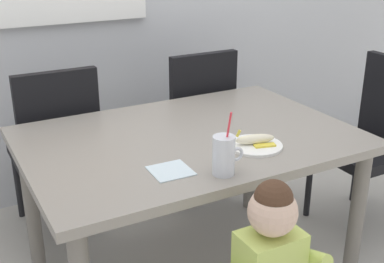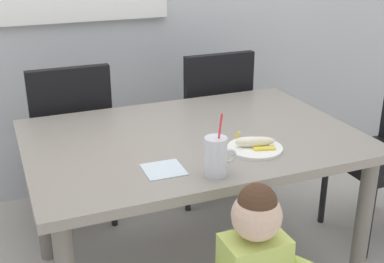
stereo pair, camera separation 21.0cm
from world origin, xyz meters
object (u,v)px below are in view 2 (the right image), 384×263
object	(u,v)px
milk_cup	(216,159)
peeled_banana	(256,142)
dining_chair_left	(71,137)
paper_napkin	(164,170)
snack_plate	(255,148)
dining_table	(192,154)
dining_chair_right	(210,118)

from	to	relation	value
milk_cup	peeled_banana	bearing A→B (deg)	31.61
dining_chair_left	paper_napkin	world-z (taller)	dining_chair_left
milk_cup	snack_plate	world-z (taller)	milk_cup
dining_table	dining_chair_left	world-z (taller)	dining_chair_left
dining_chair_right	dining_table	bearing A→B (deg)	59.83
dining_chair_right	snack_plate	xyz separation A→B (m)	(-0.23, -0.95, 0.21)
peeled_banana	paper_napkin	size ratio (longest dim) A/B	1.17
dining_chair_right	paper_napkin	distance (m)	1.20
dining_chair_left	peeled_banana	distance (m)	1.16
dining_table	dining_chair_right	world-z (taller)	dining_chair_right
dining_table	paper_napkin	world-z (taller)	paper_napkin
dining_chair_right	paper_napkin	world-z (taller)	dining_chair_right
dining_table	peeled_banana	bearing A→B (deg)	-53.07
peeled_banana	paper_napkin	bearing A→B (deg)	-174.05
peeled_banana	dining_table	bearing A→B (deg)	126.93
dining_chair_left	peeled_banana	size ratio (longest dim) A/B	5.47
dining_chair_left	snack_plate	world-z (taller)	dining_chair_left
milk_cup	paper_napkin	bearing A→B (deg)	145.34
snack_plate	peeled_banana	size ratio (longest dim) A/B	1.31
snack_plate	paper_napkin	xyz separation A→B (m)	(-0.41, -0.04, -0.00)
dining_chair_left	dining_chair_right	world-z (taller)	same
peeled_banana	paper_napkin	distance (m)	0.42
milk_cup	peeled_banana	xyz separation A→B (m)	(0.26, 0.16, -0.04)
dining_chair_left	peeled_banana	xyz separation A→B (m)	(0.62, -0.95, 0.24)
dining_chair_left	peeled_banana	bearing A→B (deg)	123.08
dining_chair_left	dining_chair_right	size ratio (longest dim) A/B	1.00
dining_chair_right	milk_cup	world-z (taller)	milk_cup
paper_napkin	milk_cup	bearing A→B (deg)	-34.66
dining_table	paper_napkin	xyz separation A→B (m)	(-0.24, -0.29, 0.09)
snack_plate	paper_napkin	distance (m)	0.42
dining_table	dining_chair_right	bearing A→B (deg)	59.83
dining_chair_left	dining_table	bearing A→B (deg)	121.65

